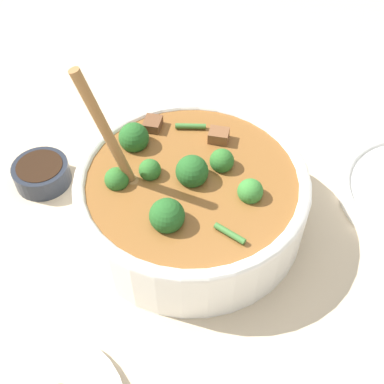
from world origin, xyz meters
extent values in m
plane|color=#C6B293|center=(0.00, 0.00, 0.00)|extent=(4.00, 4.00, 0.00)
cylinder|color=white|center=(0.00, 0.00, 0.04)|extent=(0.29, 0.29, 0.08)
torus|color=white|center=(0.00, 0.00, 0.08)|extent=(0.29, 0.29, 0.02)
cylinder|color=brown|center=(0.00, 0.00, 0.06)|extent=(0.27, 0.27, 0.04)
sphere|color=#235B23|center=(0.00, 0.00, 0.09)|extent=(0.04, 0.04, 0.04)
cylinder|color=#6B9956|center=(0.00, 0.00, 0.06)|extent=(0.01, 0.01, 0.02)
sphere|color=#235B23|center=(-0.04, 0.06, 0.09)|extent=(0.04, 0.04, 0.04)
cylinder|color=#6B9956|center=(-0.04, 0.06, 0.06)|extent=(0.01, 0.01, 0.02)
sphere|color=#235B23|center=(0.09, 0.04, 0.09)|extent=(0.04, 0.04, 0.04)
cylinder|color=#6B9956|center=(0.09, 0.04, 0.06)|extent=(0.01, 0.01, 0.02)
sphere|color=#387F33|center=(-0.06, -0.05, 0.09)|extent=(0.03, 0.03, 0.03)
cylinder|color=#6B9956|center=(-0.06, -0.05, 0.07)|extent=(0.01, 0.01, 0.01)
sphere|color=#2D6B28|center=(0.00, -0.04, 0.09)|extent=(0.03, 0.03, 0.03)
cylinder|color=#6B9956|center=(0.00, -0.04, 0.07)|extent=(0.01, 0.01, 0.01)
sphere|color=#2D6B28|center=(0.03, 0.04, 0.09)|extent=(0.03, 0.03, 0.03)
cylinder|color=#6B9956|center=(0.03, 0.04, 0.07)|extent=(0.01, 0.01, 0.01)
sphere|color=#2D6B28|center=(0.04, 0.08, 0.09)|extent=(0.03, 0.03, 0.03)
cylinder|color=#6B9956|center=(0.04, 0.08, 0.06)|extent=(0.01, 0.01, 0.01)
cube|color=brown|center=(0.11, 0.00, 0.08)|extent=(0.03, 0.03, 0.02)
cube|color=brown|center=(0.04, -0.06, 0.09)|extent=(0.03, 0.03, 0.02)
cylinder|color=#3D7533|center=(-0.10, 0.01, 0.09)|extent=(0.04, 0.02, 0.01)
cylinder|color=#3D7533|center=(0.08, -0.04, 0.09)|extent=(0.03, 0.04, 0.01)
ellipsoid|color=olive|center=(0.03, 0.06, 0.08)|extent=(0.04, 0.03, 0.01)
cylinder|color=olive|center=(0.04, 0.08, 0.16)|extent=(0.04, 0.05, 0.16)
cylinder|color=#232833|center=(0.16, 0.15, 0.02)|extent=(0.08, 0.08, 0.03)
cylinder|color=black|center=(0.16, 0.15, 0.03)|extent=(0.06, 0.06, 0.01)
camera|label=1|loc=(-0.34, 0.19, 0.51)|focal=45.00mm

